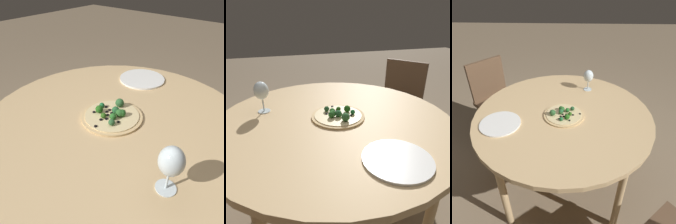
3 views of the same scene
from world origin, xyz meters
The scene contains 6 objects.
ground_plane centered at (0.00, 0.00, 0.00)m, with size 12.00×12.00×0.00m, color #847056.
dining_table centered at (0.00, 0.00, 0.70)m, with size 1.26×1.26×0.77m.
chair_2 centered at (0.81, 0.67, 0.49)m, with size 0.56×0.56×0.87m.
pizza centered at (0.03, 0.00, 0.78)m, with size 0.29×0.29×0.06m.
wine_glass centered at (-0.36, 0.19, 0.89)m, with size 0.08×0.08×0.18m.
plate_near centered at (0.14, -0.42, 0.77)m, with size 0.27×0.27×0.01m.
Camera 2 is at (-0.27, -1.00, 1.29)m, focal length 35.00 mm.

